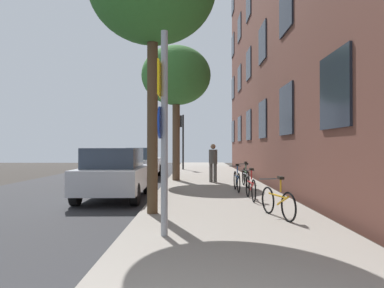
# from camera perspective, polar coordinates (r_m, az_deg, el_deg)

# --- Properties ---
(ground_plane) EXTENTS (41.80, 41.80, 0.00)m
(ground_plane) POSITION_cam_1_polar(r_m,az_deg,el_deg) (17.01, -8.79, -6.10)
(ground_plane) COLOR #332D28
(road_asphalt) EXTENTS (7.00, 38.00, 0.01)m
(road_asphalt) POSITION_cam_1_polar(r_m,az_deg,el_deg) (17.47, -15.64, -5.93)
(road_asphalt) COLOR #2D2D30
(road_asphalt) RESTS_ON ground
(sidewalk) EXTENTS (4.20, 38.00, 0.12)m
(sidewalk) POSITION_cam_1_polar(r_m,az_deg,el_deg) (16.81, 3.14, -5.97)
(sidewalk) COLOR gray
(sidewalk) RESTS_ON ground
(sign_post) EXTENTS (0.16, 0.60, 3.57)m
(sign_post) POSITION_cam_1_polar(r_m,az_deg,el_deg) (6.20, -4.68, 3.30)
(sign_post) COLOR gray
(sign_post) RESTS_ON sidewalk
(traffic_light) EXTENTS (0.43, 0.24, 3.79)m
(traffic_light) POSITION_cam_1_polar(r_m,az_deg,el_deg) (24.57, -1.68, 1.93)
(traffic_light) COLOR black
(traffic_light) RESTS_ON sidewalk
(tree_far) EXTENTS (3.24, 3.24, 6.27)m
(tree_far) POSITION_cam_1_polar(r_m,az_deg,el_deg) (16.91, -2.56, 10.78)
(tree_far) COLOR brown
(tree_far) RESTS_ON sidewalk
(bicycle_0) EXTENTS (0.53, 1.55, 0.91)m
(bicycle_0) POSITION_cam_1_polar(r_m,az_deg,el_deg) (8.05, 13.63, -8.96)
(bicycle_0) COLOR black
(bicycle_0) RESTS_ON sidewalk
(bicycle_1) EXTENTS (0.42, 1.70, 0.93)m
(bicycle_1) POSITION_cam_1_polar(r_m,az_deg,el_deg) (10.62, 9.40, -6.86)
(bicycle_1) COLOR black
(bicycle_1) RESTS_ON sidewalk
(bicycle_2) EXTENTS (0.42, 1.62, 0.96)m
(bicycle_2) POSITION_cam_1_polar(r_m,az_deg,el_deg) (12.54, 7.22, -5.84)
(bicycle_2) COLOR black
(bicycle_2) RESTS_ON sidewalk
(bicycle_3) EXTENTS (0.42, 1.66, 0.93)m
(bicycle_3) POSITION_cam_1_polar(r_m,az_deg,el_deg) (14.02, 8.61, -5.32)
(bicycle_3) COLOR black
(bicycle_3) RESTS_ON sidewalk
(bicycle_4) EXTENTS (0.42, 1.69, 0.93)m
(bicycle_4) POSITION_cam_1_polar(r_m,az_deg,el_deg) (15.45, 8.57, -4.88)
(bicycle_4) COLOR black
(bicycle_4) RESTS_ON sidewalk
(pedestrian_0) EXTENTS (0.42, 0.42, 1.68)m
(pedestrian_0) POSITION_cam_1_polar(r_m,az_deg,el_deg) (15.63, 3.41, -2.64)
(pedestrian_0) COLOR #4C4742
(pedestrian_0) RESTS_ON sidewalk
(car_0) EXTENTS (1.91, 4.03, 1.62)m
(car_0) POSITION_cam_1_polar(r_m,az_deg,el_deg) (11.48, -12.27, -4.58)
(car_0) COLOR #B7B7BC
(car_0) RESTS_ON road_asphalt
(car_1) EXTENTS (1.92, 4.34, 1.62)m
(car_1) POSITION_cam_1_polar(r_m,az_deg,el_deg) (19.26, -7.92, -2.94)
(car_1) COLOR silver
(car_1) RESTS_ON road_asphalt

